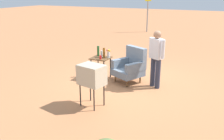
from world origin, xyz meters
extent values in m
plane|color=#C17A4C|center=(0.00, 0.00, 0.00)|extent=(60.00, 60.00, 0.00)
cylinder|color=brown|center=(-0.37, -0.18, 0.11)|extent=(0.05, 0.05, 0.22)
cylinder|color=brown|center=(0.11, -0.42, 0.11)|extent=(0.05, 0.05, 0.22)
cylinder|color=brown|center=(-0.13, 0.29, 0.11)|extent=(0.05, 0.05, 0.22)
cylinder|color=brown|center=(0.34, 0.05, 0.11)|extent=(0.05, 0.05, 0.22)
cube|color=slate|center=(-0.01, -0.07, 0.32)|extent=(1.02, 1.02, 0.20)
cube|color=slate|center=(0.13, 0.22, 0.74)|extent=(0.75, 0.48, 0.64)
cube|color=slate|center=(-0.30, 0.08, 0.55)|extent=(0.43, 0.67, 0.26)
cube|color=slate|center=(0.27, -0.21, 0.55)|extent=(0.43, 0.67, 0.26)
cylinder|color=black|center=(-1.15, -0.32, 0.32)|extent=(0.04, 0.04, 0.65)
cylinder|color=black|center=(-0.70, -0.32, 0.32)|extent=(0.04, 0.04, 0.65)
cylinder|color=black|center=(-1.15, 0.13, 0.32)|extent=(0.04, 0.04, 0.65)
cylinder|color=black|center=(-0.70, 0.13, 0.32)|extent=(0.04, 0.04, 0.65)
cube|color=brown|center=(-0.92, -0.09, 0.66)|extent=(0.56, 0.56, 0.03)
cylinder|color=black|center=(0.07, -1.79, 0.28)|extent=(0.03, 0.03, 0.55)
cylinder|color=black|center=(-0.36, -1.70, 0.28)|extent=(0.03, 0.03, 0.55)
cylinder|color=black|center=(0.00, -2.14, 0.28)|extent=(0.03, 0.03, 0.55)
cylinder|color=black|center=(-0.43, -2.05, 0.28)|extent=(0.03, 0.03, 0.55)
cube|color=#BCB299|center=(-0.18, -1.92, 0.79)|extent=(0.68, 0.55, 0.48)
cube|color=#383D3F|center=(-0.13, -1.70, 0.79)|extent=(0.41, 0.09, 0.34)
cylinder|color=#2D3347|center=(0.75, -0.03, 0.43)|extent=(0.14, 0.14, 0.86)
cylinder|color=#2D3347|center=(0.93, -0.13, 0.43)|extent=(0.14, 0.14, 0.86)
cube|color=silver|center=(0.84, -0.08, 1.14)|extent=(0.42, 0.37, 0.56)
cylinder|color=silver|center=(0.63, 0.03, 1.17)|extent=(0.09, 0.09, 0.50)
cylinder|color=silver|center=(1.05, -0.20, 1.17)|extent=(0.09, 0.09, 0.50)
sphere|color=#A37556|center=(0.84, -0.08, 1.53)|extent=(0.22, 0.22, 0.22)
cylinder|color=gray|center=(-2.50, 9.34, 1.00)|extent=(0.08, 0.08, 2.00)
cylinder|color=brown|center=(-0.84, -0.02, 0.83)|extent=(0.07, 0.07, 0.30)
cylinder|color=silver|center=(-0.93, -0.01, 0.78)|extent=(0.06, 0.06, 0.20)
cylinder|color=red|center=(-0.84, -0.27, 0.74)|extent=(0.07, 0.07, 0.12)
cylinder|color=#1E5623|center=(-1.09, 0.06, 0.84)|extent=(0.07, 0.07, 0.32)
cylinder|color=silver|center=(-0.69, 0.00, 0.77)|extent=(0.09, 0.09, 0.18)
sphere|color=yellow|center=(-0.69, 0.00, 0.91)|extent=(0.07, 0.07, 0.07)
sphere|color=#E04C66|center=(-0.73, 0.01, 0.91)|extent=(0.07, 0.07, 0.07)
sphere|color=orange|center=(-0.66, -0.02, 0.91)|extent=(0.07, 0.07, 0.07)
camera|label=1|loc=(2.64, -6.64, 2.69)|focal=39.63mm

